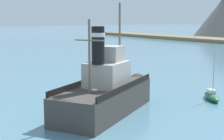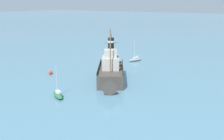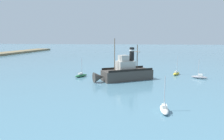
% 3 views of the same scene
% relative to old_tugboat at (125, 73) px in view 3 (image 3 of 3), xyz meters
% --- Properties ---
extents(ground_plane, '(600.00, 600.00, 0.00)m').
position_rel_old_tugboat_xyz_m(ground_plane, '(-0.06, -0.89, -1.83)').
color(ground_plane, teal).
extents(old_tugboat, '(10.30, 14.09, 9.90)m').
position_rel_old_tugboat_xyz_m(old_tugboat, '(0.00, 0.00, 0.00)').
color(old_tugboat, '#423D38').
rests_on(old_tugboat, ground).
extents(sailboat_green, '(3.77, 3.03, 4.90)m').
position_rel_old_tugboat_xyz_m(sailboat_green, '(2.27, 11.54, -1.40)').
color(sailboat_green, '#286B3D').
rests_on(sailboat_green, ground).
extents(sailboat_grey, '(2.60, 3.91, 4.90)m').
position_rel_old_tugboat_xyz_m(sailboat_grey, '(4.50, -18.33, -1.40)').
color(sailboat_grey, gray).
rests_on(sailboat_grey, ground).
extents(sailboat_yellow, '(3.85, 2.83, 4.90)m').
position_rel_old_tugboat_xyz_m(sailboat_yellow, '(8.91, -13.50, -1.40)').
color(sailboat_yellow, gold).
rests_on(sailboat_yellow, ground).
extents(sailboat_white, '(3.81, 1.15, 4.90)m').
position_rel_old_tugboat_xyz_m(sailboat_white, '(-20.32, -6.93, -1.40)').
color(sailboat_white, white).
rests_on(sailboat_white, ground).
extents(mooring_buoy, '(0.81, 0.81, 0.81)m').
position_rel_old_tugboat_xyz_m(mooring_buoy, '(13.05, 2.05, -1.43)').
color(mooring_buoy, red).
rests_on(mooring_buoy, ground).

